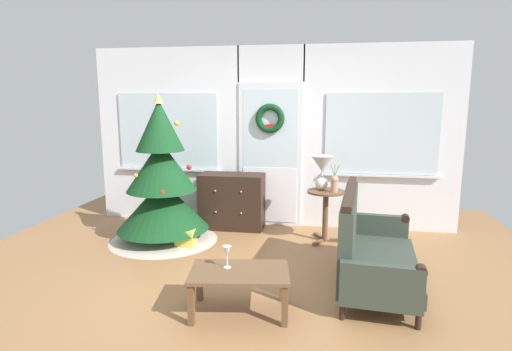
% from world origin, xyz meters
% --- Properties ---
extents(ground_plane, '(6.76, 6.76, 0.00)m').
position_xyz_m(ground_plane, '(0.00, 0.00, 0.00)').
color(ground_plane, '#996B42').
extents(back_wall_with_door, '(5.20, 0.19, 2.55)m').
position_xyz_m(back_wall_with_door, '(0.00, 2.08, 1.28)').
color(back_wall_with_door, white).
rests_on(back_wall_with_door, ground).
extents(christmas_tree, '(1.39, 1.39, 1.88)m').
position_xyz_m(christmas_tree, '(-1.27, 1.11, 0.71)').
color(christmas_tree, '#4C331E').
rests_on(christmas_tree, ground).
extents(dresser_cabinet, '(0.90, 0.45, 0.78)m').
position_xyz_m(dresser_cabinet, '(-0.51, 1.79, 0.39)').
color(dresser_cabinet, black).
rests_on(dresser_cabinet, ground).
extents(settee_sofa, '(0.84, 1.66, 0.96)m').
position_xyz_m(settee_sofa, '(1.23, 0.17, 0.38)').
color(settee_sofa, black).
rests_on(settee_sofa, ground).
extents(side_table, '(0.50, 0.48, 0.67)m').
position_xyz_m(side_table, '(0.81, 1.42, 0.48)').
color(side_table, brown).
rests_on(side_table, ground).
extents(table_lamp, '(0.28, 0.28, 0.44)m').
position_xyz_m(table_lamp, '(0.75, 1.46, 0.95)').
color(table_lamp, silver).
rests_on(table_lamp, side_table).
extents(flower_vase, '(0.11, 0.10, 0.35)m').
position_xyz_m(flower_vase, '(0.91, 1.36, 0.79)').
color(flower_vase, tan).
rests_on(flower_vase, side_table).
extents(coffee_table, '(0.91, 0.64, 0.38)m').
position_xyz_m(coffee_table, '(0.10, -0.58, 0.33)').
color(coffee_table, brown).
rests_on(coffee_table, ground).
extents(wine_glass, '(0.08, 0.08, 0.20)m').
position_xyz_m(wine_glass, '(-0.02, -0.53, 0.52)').
color(wine_glass, silver).
rests_on(wine_glass, coffee_table).
extents(gift_box, '(0.23, 0.21, 0.23)m').
position_xyz_m(gift_box, '(-0.89, 0.89, 0.12)').
color(gift_box, '#D8C64C').
rests_on(gift_box, ground).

